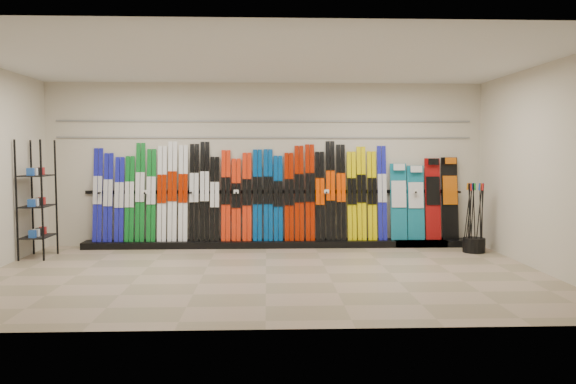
{
  "coord_description": "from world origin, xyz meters",
  "views": [
    {
      "loc": [
        0.02,
        -7.89,
        1.74
      ],
      "look_at": [
        0.35,
        1.0,
        1.1
      ],
      "focal_mm": 35.0,
      "sensor_mm": 36.0,
      "label": 1
    }
  ],
  "objects": [
    {
      "name": "floor",
      "position": [
        0.0,
        0.0,
        0.0
      ],
      "size": [
        8.0,
        8.0,
        0.0
      ],
      "primitive_type": "plane",
      "color": "gray",
      "rests_on": "ground"
    },
    {
      "name": "pole_bin",
      "position": [
        3.6,
        1.6,
        0.12
      ],
      "size": [
        0.38,
        0.38,
        0.25
      ],
      "primitive_type": "cylinder",
      "color": "black",
      "rests_on": "floor"
    },
    {
      "name": "snowboards",
      "position": [
        2.94,
        2.35,
        0.84
      ],
      "size": [
        1.26,
        0.23,
        1.52
      ],
      "color": "#14728C",
      "rests_on": "ski_rack_base"
    },
    {
      "name": "accessory_rack",
      "position": [
        -3.75,
        1.41,
        0.97
      ],
      "size": [
        0.4,
        0.6,
        1.93
      ],
      "primitive_type": "cube",
      "color": "black",
      "rests_on": "floor"
    },
    {
      "name": "ski_poles",
      "position": [
        3.59,
        1.6,
        0.61
      ],
      "size": [
        0.32,
        0.26,
        1.18
      ],
      "color": "black",
      "rests_on": "pole_bin"
    },
    {
      "name": "back_wall",
      "position": [
        0.0,
        2.5,
        1.5
      ],
      "size": [
        8.0,
        0.0,
        8.0
      ],
      "primitive_type": "plane",
      "rotation": [
        1.57,
        0.0,
        0.0
      ],
      "color": "beige",
      "rests_on": "floor"
    },
    {
      "name": "slatwall_rail_1",
      "position": [
        0.0,
        2.48,
        2.3
      ],
      "size": [
        7.6,
        0.02,
        0.03
      ],
      "primitive_type": "cube",
      "color": "gray",
      "rests_on": "back_wall"
    },
    {
      "name": "right_wall",
      "position": [
        4.0,
        0.0,
        1.5
      ],
      "size": [
        0.0,
        5.0,
        5.0
      ],
      "primitive_type": "plane",
      "rotation": [
        1.57,
        0.0,
        -1.57
      ],
      "color": "beige",
      "rests_on": "floor"
    },
    {
      "name": "ski_rack_base",
      "position": [
        0.22,
        2.28,
        0.06
      ],
      "size": [
        8.0,
        0.4,
        0.12
      ],
      "primitive_type": "cube",
      "color": "black",
      "rests_on": "floor"
    },
    {
      "name": "skis",
      "position": [
        -0.44,
        2.36,
        0.96
      ],
      "size": [
        5.36,
        0.29,
        1.82
      ],
      "color": "#191CA9",
      "rests_on": "ski_rack_base"
    },
    {
      "name": "slatwall_rail_0",
      "position": [
        0.0,
        2.48,
        2.0
      ],
      "size": [
        7.6,
        0.02,
        0.03
      ],
      "primitive_type": "cube",
      "color": "gray",
      "rests_on": "back_wall"
    },
    {
      "name": "ceiling",
      "position": [
        0.0,
        0.0,
        3.0
      ],
      "size": [
        8.0,
        8.0,
        0.0
      ],
      "primitive_type": "plane",
      "rotation": [
        3.14,
        0.0,
        0.0
      ],
      "color": "silver",
      "rests_on": "back_wall"
    }
  ]
}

